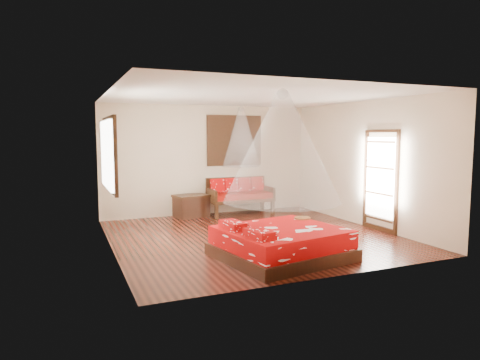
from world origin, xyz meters
name	(u,v)px	position (x,y,z in m)	size (l,w,h in m)	color
room	(253,167)	(0.00, 0.00, 1.40)	(5.54, 5.54, 2.84)	black
bed	(280,243)	(-0.22, -1.60, 0.25)	(2.23, 2.08, 0.63)	black
daybed	(239,194)	(0.71, 2.38, 0.52)	(1.66, 0.74, 0.94)	black
storage_chest	(191,206)	(-0.57, 2.45, 0.28)	(0.92, 0.75, 0.56)	black
shutter_panel	(234,141)	(0.71, 2.72, 1.90)	(1.52, 0.06, 1.32)	black
window_left	(111,154)	(-2.71, 0.20, 1.70)	(0.10, 1.74, 1.34)	black
glazed_door	(380,181)	(2.72, -0.60, 1.07)	(0.08, 1.02, 2.16)	black
wine_tray	(302,215)	(0.54, -1.04, 0.56)	(0.30, 0.30, 0.24)	brown
mosquito_net_main	(282,147)	(-0.20, -1.60, 1.85)	(1.94, 1.94, 1.80)	white
mosquito_net_daybed	(241,137)	(0.71, 2.25, 2.00)	(0.95, 0.95, 1.50)	white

